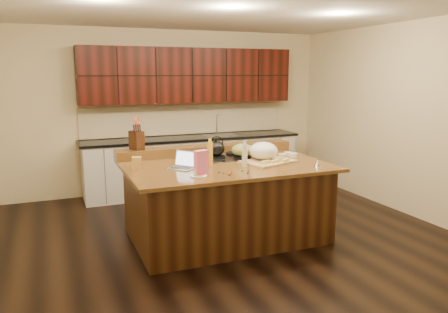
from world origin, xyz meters
name	(u,v)px	position (x,y,z in m)	size (l,w,h in m)	color
room	(226,128)	(0.00, 0.00, 1.35)	(5.52, 5.02, 2.72)	black
island	(226,200)	(0.00, 0.00, 0.46)	(2.40, 1.60, 0.92)	black
back_ledge	(206,150)	(0.00, 0.70, 0.98)	(2.40, 0.30, 0.12)	black
cooktop	(217,158)	(0.00, 0.30, 0.94)	(0.92, 0.52, 0.05)	gray
back_counter	(192,134)	(0.30, 2.23, 0.98)	(3.70, 0.66, 2.40)	silver
kettle	(217,148)	(0.00, 0.30, 1.06)	(0.21, 0.21, 0.19)	black
green_bowl	(242,150)	(0.30, 0.17, 1.04)	(0.28, 0.28, 0.15)	olive
laptop	(183,164)	(-0.55, -0.05, 0.97)	(0.35, 0.36, 0.19)	#B7B7BC
oil_bottle	(210,154)	(-0.21, -0.02, 1.06)	(0.07, 0.07, 0.27)	#F4A92B
vinegar_bottle	(245,155)	(0.16, -0.20, 1.04)	(0.06, 0.06, 0.25)	silver
wooden_tray	(265,153)	(0.48, -0.08, 1.03)	(0.71, 0.60, 0.24)	tan
ramekin_a	(282,155)	(0.84, 0.11, 0.94)	(0.10, 0.10, 0.04)	white
ramekin_b	(294,155)	(1.00, 0.09, 0.94)	(0.10, 0.10, 0.04)	white
ramekin_c	(288,154)	(0.97, 0.19, 0.94)	(0.10, 0.10, 0.04)	white
strainer_bowl	(254,151)	(0.59, 0.43, 0.97)	(0.24, 0.24, 0.09)	#996B3F
kitchen_timer	(318,163)	(0.95, -0.52, 0.96)	(0.08, 0.08, 0.07)	silver
pink_bag	(201,163)	(-0.46, -0.44, 1.05)	(0.14, 0.08, 0.27)	pink
candy_plate	(199,176)	(-0.51, -0.50, 0.93)	(0.18, 0.18, 0.01)	white
package_box	(137,163)	(-1.05, 0.07, 0.99)	(0.11, 0.07, 0.15)	#C19244
utensil_crock	(138,144)	(-0.91, 0.70, 1.11)	(0.12, 0.12, 0.14)	white
knife_block	(137,140)	(-0.92, 0.70, 1.16)	(0.12, 0.19, 0.24)	black
gumdrop_0	(231,172)	(-0.13, -0.49, 0.93)	(0.02, 0.02, 0.02)	red
gumdrop_1	(243,170)	(0.03, -0.43, 0.93)	(0.02, 0.02, 0.02)	#198C26
gumdrop_2	(248,173)	(0.02, -0.59, 0.93)	(0.02, 0.02, 0.02)	red
gumdrop_3	(228,174)	(-0.20, -0.56, 0.93)	(0.02, 0.02, 0.02)	#198C26
gumdrop_4	(230,174)	(-0.18, -0.57, 0.93)	(0.02, 0.02, 0.02)	red
gumdrop_5	(248,171)	(0.07, -0.50, 0.93)	(0.02, 0.02, 0.02)	#198C26
gumdrop_6	(230,174)	(-0.19, -0.57, 0.93)	(0.02, 0.02, 0.02)	red
gumdrop_7	(219,172)	(-0.25, -0.41, 0.93)	(0.02, 0.02, 0.02)	#198C26
gumdrop_8	(229,173)	(-0.17, -0.53, 0.93)	(0.02, 0.02, 0.02)	red
gumdrop_9	(223,173)	(-0.22, -0.48, 0.93)	(0.02, 0.02, 0.02)	#198C26
gumdrop_10	(220,172)	(-0.25, -0.44, 0.93)	(0.02, 0.02, 0.02)	red
gumdrop_11	(242,171)	(0.01, -0.45, 0.93)	(0.02, 0.02, 0.02)	#198C26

